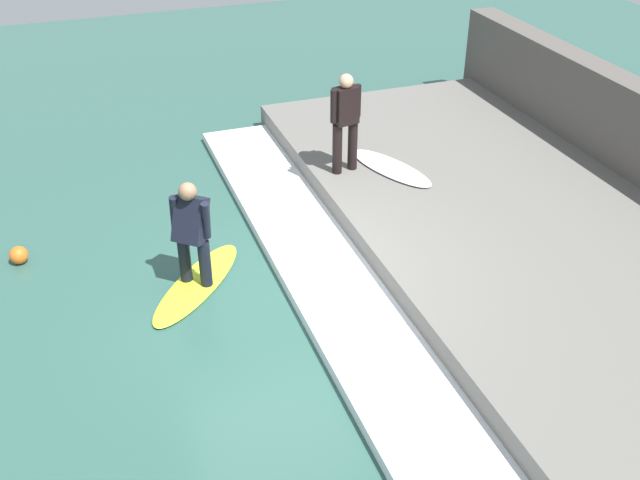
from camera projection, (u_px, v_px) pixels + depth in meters
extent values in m
plane|color=#2D564C|center=(275.00, 295.00, 9.55)|extent=(28.00, 28.00, 0.00)
cube|color=#66635E|center=(515.00, 232.00, 10.43)|extent=(4.40, 10.44, 0.43)
cube|color=white|center=(328.00, 279.00, 9.71)|extent=(1.17, 9.92, 0.15)
ellipsoid|color=#BFE02D|center=(197.00, 283.00, 9.71)|extent=(1.72, 1.88, 0.06)
cylinder|color=black|center=(205.00, 263.00, 9.48)|extent=(0.15, 0.15, 0.64)
cylinder|color=black|center=(185.00, 259.00, 9.57)|extent=(0.15, 0.15, 0.64)
cube|color=black|center=(190.00, 220.00, 9.20)|extent=(0.56, 0.56, 0.63)
sphere|color=#846047|center=(187.00, 191.00, 9.00)|extent=(0.22, 0.22, 0.22)
cylinder|color=black|center=(206.00, 220.00, 9.12)|extent=(0.11, 0.19, 0.53)
cylinder|color=black|center=(175.00, 214.00, 9.25)|extent=(0.11, 0.19, 0.53)
cylinder|color=black|center=(353.00, 145.00, 11.45)|extent=(0.15, 0.15, 0.79)
cylinder|color=black|center=(337.00, 149.00, 11.32)|extent=(0.15, 0.15, 0.79)
cube|color=black|center=(346.00, 106.00, 11.03)|extent=(0.40, 0.29, 0.56)
sphere|color=tan|center=(346.00, 81.00, 10.83)|extent=(0.21, 0.21, 0.21)
cylinder|color=black|center=(357.00, 101.00, 11.11)|extent=(0.11, 0.11, 0.49)
cylinder|color=black|center=(334.00, 106.00, 10.92)|extent=(0.11, 0.11, 0.49)
ellipsoid|color=silver|center=(391.00, 168.00, 11.60)|extent=(1.05, 1.75, 0.06)
sphere|color=orange|center=(19.00, 255.00, 10.11)|extent=(0.25, 0.25, 0.25)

